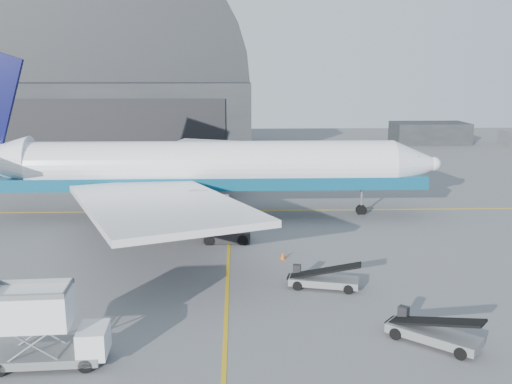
{
  "coord_description": "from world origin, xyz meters",
  "views": [
    {
      "loc": [
        0.7,
        -36.78,
        14.42
      ],
      "look_at": [
        2.24,
        8.41,
        4.5
      ],
      "focal_mm": 40.0,
      "sensor_mm": 36.0,
      "label": 1
    }
  ],
  "objects_px": {
    "airliner": "(193,168)",
    "belt_loader_a": "(323,280)",
    "catering_truck": "(44,328)",
    "belt_loader_b": "(432,333)",
    "pushback_tug": "(228,233)"
  },
  "relations": [
    {
      "from": "airliner",
      "to": "belt_loader_a",
      "type": "xyz_separation_m",
      "value": [
        9.95,
        -19.22,
        -4.23
      ]
    },
    {
      "from": "catering_truck",
      "to": "belt_loader_b",
      "type": "xyz_separation_m",
      "value": [
        19.83,
        1.57,
        -1.35
      ]
    },
    {
      "from": "catering_truck",
      "to": "belt_loader_b",
      "type": "relative_size",
      "value": 1.21
    },
    {
      "from": "catering_truck",
      "to": "airliner",
      "type": "bearing_deg",
      "value": 76.55
    },
    {
      "from": "airliner",
      "to": "catering_truck",
      "type": "relative_size",
      "value": 8.55
    },
    {
      "from": "belt_loader_a",
      "to": "belt_loader_b",
      "type": "bearing_deg",
      "value": -46.45
    },
    {
      "from": "pushback_tug",
      "to": "belt_loader_b",
      "type": "distance_m",
      "value": 21.69
    },
    {
      "from": "airliner",
      "to": "belt_loader_a",
      "type": "bearing_deg",
      "value": -62.64
    },
    {
      "from": "airliner",
      "to": "belt_loader_b",
      "type": "relative_size",
      "value": 10.32
    },
    {
      "from": "belt_loader_a",
      "to": "belt_loader_b",
      "type": "relative_size",
      "value": 1.05
    },
    {
      "from": "belt_loader_a",
      "to": "belt_loader_b",
      "type": "height_order",
      "value": "belt_loader_b"
    },
    {
      "from": "airliner",
      "to": "belt_loader_a",
      "type": "relative_size",
      "value": 9.83
    },
    {
      "from": "airliner",
      "to": "catering_truck",
      "type": "distance_m",
      "value": 29.4
    },
    {
      "from": "catering_truck",
      "to": "belt_loader_b",
      "type": "bearing_deg",
      "value": 1.34
    },
    {
      "from": "belt_loader_b",
      "to": "pushback_tug",
      "type": "bearing_deg",
      "value": 161.12
    }
  ]
}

